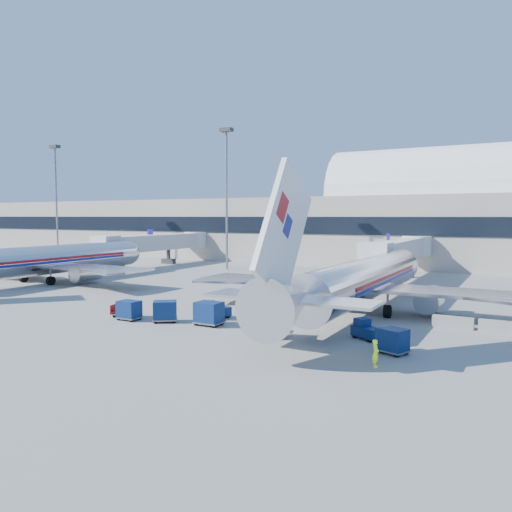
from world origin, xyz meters
The scene contains 20 objects.
ground centered at (0.00, 0.00, 0.00)m, with size 260.00×260.00×0.00m, color gray.
terminal centered at (-13.60, 55.96, 7.52)m, with size 170.00×28.15×21.00m.
airliner_main centered at (10.00, 4.51, 2.93)m, with size 32.00×37.26×12.07m.
airliner_mid centered at (-32.00, 4.51, 2.93)m, with size 32.00×37.26×12.07m.
jetbridge_near centered at (7.60, 30.81, 3.93)m, with size 4.40×27.50×6.25m.
jetbridge_mid centered at (-34.40, 30.81, 3.93)m, with size 4.40×27.50×6.25m.
mast_far_west centered at (-60.00, 30.00, 14.79)m, with size 2.00×1.20×22.60m.
mast_west centered at (-20.00, 30.00, 14.79)m, with size 2.00×1.20×22.60m.
barrier_near centered at (18.00, 2.00, 0.45)m, with size 3.00×0.55×0.90m, color #9E9E96.
barrier_mid centered at (21.30, 2.00, 0.45)m, with size 3.00×0.55×0.90m, color #9E9E96.
tug_lead centered at (5.57, -6.02, 0.64)m, with size 2.37×1.72×1.40m.
tug_right centered at (13.11, -4.55, 0.64)m, with size 2.41×2.01×1.41m.
tug_left centered at (0.00, -3.80, 0.69)m, with size 2.07×2.61×1.52m.
cart_train_a centered at (0.98, -6.19, 0.99)m, with size 2.13×1.63×1.86m.
cart_train_b centered at (-2.86, -6.86, 0.92)m, with size 2.45×2.34×1.72m.
cart_train_c centered at (-5.97, -7.69, 0.86)m, with size 1.83×1.40×1.61m.
cart_solo_near centered at (7.10, -7.31, 0.87)m, with size 2.17×1.86×1.64m.
cart_solo_far centered at (15.63, -7.41, 0.85)m, with size 2.18×1.93×1.59m.
cart_open_red centered at (-7.19, -6.96, 0.37)m, with size 2.28×1.91×0.52m.
ramp_worker centered at (15.47, -10.74, 0.80)m, with size 0.58×0.38×1.60m, color #BBFF1A.
Camera 1 is at (22.87, -38.42, 8.59)m, focal length 35.00 mm.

